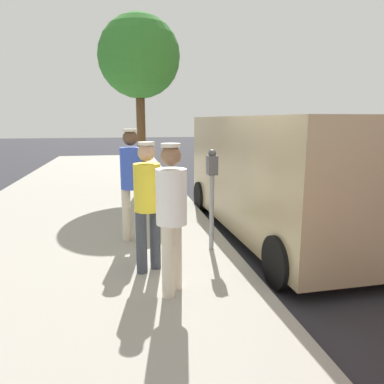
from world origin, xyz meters
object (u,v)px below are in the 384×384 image
at_px(pedestrian_in_blue, 131,178).
at_px(street_tree, 139,58).
at_px(pedestrian_in_white, 171,210).
at_px(pedestrian_in_yellow, 147,199).
at_px(parked_van, 280,173).
at_px(parking_meter_near, 212,183).

bearing_deg(pedestrian_in_blue, street_tree, -95.16).
xyz_separation_m(pedestrian_in_white, pedestrian_in_yellow, (0.21, -0.69, -0.01)).
relative_size(pedestrian_in_white, parked_van, 0.32).
distance_m(parking_meter_near, pedestrian_in_blue, 1.31).
height_order(pedestrian_in_yellow, parked_van, parked_van).
distance_m(pedestrian_in_white, parked_van, 3.22).
xyz_separation_m(pedestrian_in_blue, street_tree, (-0.41, -4.49, 2.51)).
bearing_deg(street_tree, pedestrian_in_yellow, 87.58).
height_order(parked_van, street_tree, street_tree).
relative_size(parking_meter_near, pedestrian_in_yellow, 0.91).
relative_size(parking_meter_near, pedestrian_in_blue, 0.84).
bearing_deg(parked_van, pedestrian_in_blue, 7.51).
height_order(parking_meter_near, pedestrian_in_blue, pedestrian_in_blue).
xyz_separation_m(parking_meter_near, pedestrian_in_yellow, (0.99, 0.63, -0.07)).
bearing_deg(parked_van, pedestrian_in_white, 44.97).
bearing_deg(pedestrian_in_yellow, street_tree, -92.42).
height_order(pedestrian_in_yellow, street_tree, street_tree).
height_order(pedestrian_in_white, pedestrian_in_yellow, pedestrian_in_white).
distance_m(parked_van, street_tree, 5.36).
relative_size(pedestrian_in_blue, street_tree, 0.39).
bearing_deg(parking_meter_near, pedestrian_in_yellow, 32.35).
distance_m(parking_meter_near, pedestrian_in_yellow, 1.18).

